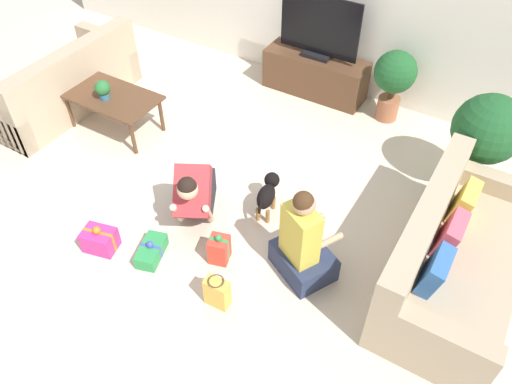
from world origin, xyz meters
TOP-DOWN VIEW (x-y plane):
  - ground_plane at (0.00, 0.00)m, footprint 16.00×16.00m
  - sofa_left at (-2.39, 0.50)m, footprint 0.90×1.92m
  - sofa_right at (2.39, 0.28)m, footprint 0.90×1.92m
  - coffee_table at (-1.52, 0.47)m, footprint 1.08×0.61m
  - tv_console at (0.11, 2.35)m, footprint 1.29×0.43m
  - tv at (0.11, 2.35)m, footprint 1.00×0.20m
  - potted_plant_back_right at (1.11, 2.30)m, footprint 0.48×0.48m
  - potted_plant_corner_right at (2.25, 1.59)m, footprint 0.67×0.67m
  - person_kneeling at (0.12, -0.21)m, footprint 0.63×0.81m
  - person_sitting at (1.27, -0.27)m, footprint 0.65×0.61m
  - dog at (0.66, 0.22)m, footprint 0.23×0.51m
  - gift_box_a at (0.05, -0.81)m, footprint 0.28×0.40m
  - gift_box_b at (0.59, -0.52)m, footprint 0.21×0.21m
  - gift_box_c at (-0.41, -0.98)m, footprint 0.33×0.28m
  - gift_bag_a at (0.84, -0.92)m, footprint 0.21×0.14m
  - mug at (-1.70, 0.50)m, footprint 0.12×0.08m
  - tabletop_plant at (-1.53, 0.39)m, footprint 0.17×0.17m

SIDE VIEW (x-z plane):
  - ground_plane at x=0.00m, z-range 0.00..0.00m
  - gift_box_a at x=0.05m, z-range -0.03..0.17m
  - gift_box_c at x=-0.41m, z-range -0.03..0.25m
  - gift_box_b at x=0.59m, z-range -0.02..0.29m
  - gift_bag_a at x=0.84m, z-range -0.01..0.30m
  - dog at x=0.66m, z-range 0.06..0.42m
  - tv_console at x=0.11m, z-range 0.00..0.51m
  - sofa_left at x=-2.39m, z-range -0.12..0.71m
  - sofa_right at x=2.39m, z-range -0.12..0.71m
  - person_kneeling at x=0.12m, z-range -0.05..0.71m
  - person_sitting at x=1.27m, z-range -0.14..0.83m
  - coffee_table at x=-1.52m, z-range 0.18..0.64m
  - mug at x=-1.70m, z-range 0.46..0.55m
  - potted_plant_back_right at x=1.11m, z-range 0.12..0.99m
  - tabletop_plant at x=-1.53m, z-range 0.47..0.69m
  - potted_plant_corner_right at x=2.25m, z-range 0.16..1.24m
  - tv at x=0.11m, z-range 0.47..1.23m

